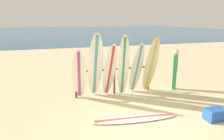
% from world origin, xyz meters
% --- Properties ---
extents(ground_plane, '(120.00, 120.00, 0.00)m').
position_xyz_m(ground_plane, '(0.00, 0.00, 0.00)').
color(ground_plane, beige).
extents(ocean_water, '(120.00, 80.00, 0.01)m').
position_xyz_m(ocean_water, '(0.00, 58.00, 0.00)').
color(ocean_water, '#1E5984').
rests_on(ocean_water, ground).
extents(surfboard_rack, '(3.25, 0.09, 1.19)m').
position_xyz_m(surfboard_rack, '(0.04, 2.94, 0.78)').
color(surfboard_rack, brown).
rests_on(surfboard_rack, ground).
extents(surfboard_leaning_far_left, '(0.66, 1.05, 2.04)m').
position_xyz_m(surfboard_leaning_far_left, '(-1.44, 2.55, 1.02)').
color(surfboard_leaning_far_left, white).
rests_on(surfboard_leaning_far_left, ground).
extents(surfboard_leaning_left, '(0.59, 0.91, 2.57)m').
position_xyz_m(surfboard_leaning_left, '(-0.80, 2.68, 1.28)').
color(surfboard_leaning_left, white).
rests_on(surfboard_leaning_left, ground).
extents(surfboard_leaning_center_left, '(0.60, 0.90, 2.17)m').
position_xyz_m(surfboard_leaning_center_left, '(-0.26, 2.57, 1.08)').
color(surfboard_leaning_center_left, white).
rests_on(surfboard_leaning_center_left, ground).
extents(surfboard_leaning_center, '(0.54, 0.65, 2.48)m').
position_xyz_m(surfboard_leaning_center, '(0.28, 2.54, 1.24)').
color(surfboard_leaning_center, white).
rests_on(surfboard_leaning_center, ground).
extents(surfboard_leaning_center_right, '(0.64, 0.80, 2.13)m').
position_xyz_m(surfboard_leaning_center_right, '(0.91, 2.67, 1.07)').
color(surfboard_leaning_center_right, silver).
rests_on(surfboard_leaning_center_right, ground).
extents(surfboard_leaning_right, '(0.56, 0.84, 2.38)m').
position_xyz_m(surfboard_leaning_right, '(1.46, 2.51, 1.19)').
color(surfboard_leaning_right, beige).
rests_on(surfboard_leaning_right, ground).
extents(surfboard_lying_on_sand, '(2.75, 0.82, 0.08)m').
position_xyz_m(surfboard_lying_on_sand, '(-0.09, 0.58, 0.03)').
color(surfboard_lying_on_sand, white).
rests_on(surfboard_lying_on_sand, ground).
extents(beachgoer_standing, '(0.30, 0.33, 1.76)m').
position_xyz_m(beachgoer_standing, '(2.72, 2.67, 0.97)').
color(beachgoer_standing, '#3F9966').
rests_on(beachgoer_standing, ground).
extents(cooler_box, '(0.61, 0.42, 0.36)m').
position_xyz_m(cooler_box, '(2.22, -0.19, 0.18)').
color(cooler_box, blue).
rests_on(cooler_box, ground).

